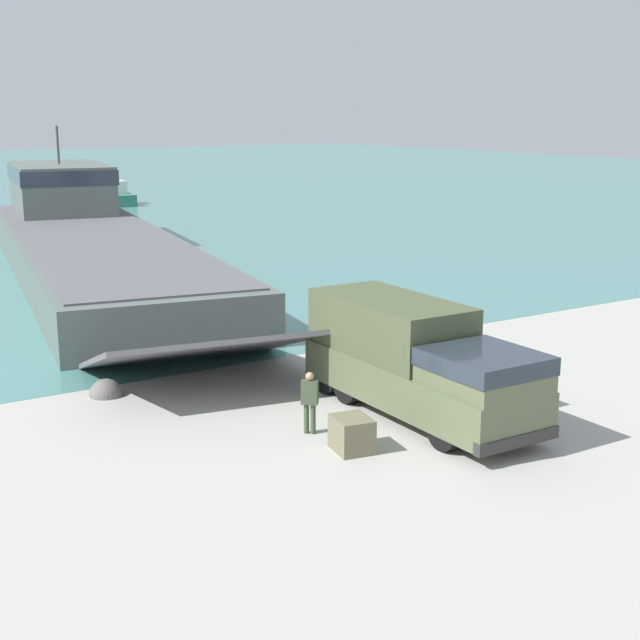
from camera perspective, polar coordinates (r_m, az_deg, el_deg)
ground_plane at (r=27.57m, az=5.52°, el=-4.50°), size 240.00×240.00×0.00m
landing_craft at (r=51.53m, az=-14.89°, el=5.43°), size 14.26×42.72×7.48m
military_truck at (r=25.03m, az=6.24°, el=-2.54°), size 2.70×8.10×3.12m
soldier_on_ramp at (r=23.58m, az=-0.66°, el=-5.03°), size 0.49×0.48×1.69m
moored_boat_a at (r=85.31m, az=-13.06°, el=7.72°), size 3.49×6.94×2.17m
mooring_bollard at (r=33.85m, az=9.71°, el=-0.66°), size 0.23×0.23×0.66m
cargo_crate at (r=22.59m, az=2.05°, el=-7.31°), size 1.06×1.20×0.88m
shoreline_rock_a at (r=34.32m, az=8.12°, el=-1.02°), size 0.94×0.94×0.94m
shoreline_rock_b at (r=27.73m, az=-13.52°, el=-4.71°), size 1.02×1.02×1.02m
shoreline_rock_c at (r=33.76m, az=5.41°, el=-1.19°), size 1.16×1.16×1.16m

